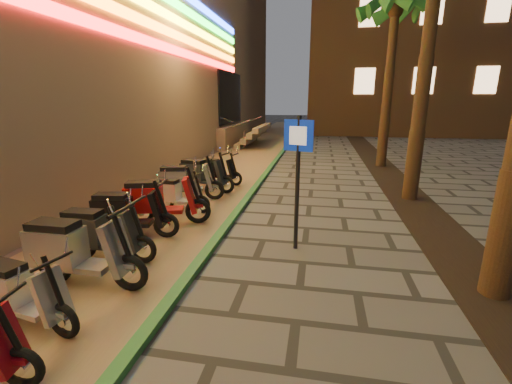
% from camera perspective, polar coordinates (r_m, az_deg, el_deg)
% --- Properties ---
extents(ground, '(120.00, 120.00, 0.00)m').
position_cam_1_polar(ground, '(4.15, -7.21, -26.14)').
color(ground, '#474442').
rests_on(ground, ground).
extents(parking_strip, '(3.40, 60.00, 0.01)m').
position_cam_1_polar(parking_strip, '(13.72, -5.01, 3.67)').
color(parking_strip, '#8C7251').
rests_on(parking_strip, ground).
extents(green_curb, '(0.18, 60.00, 0.10)m').
position_cam_1_polar(green_curb, '(13.36, 2.04, 3.61)').
color(green_curb, '#296D32').
rests_on(green_curb, ground).
extents(planting_strip, '(1.20, 40.00, 0.02)m').
position_cam_1_polar(planting_strip, '(8.79, 27.07, -4.58)').
color(planting_strip, black).
rests_on(planting_strip, ground).
extents(palm_d, '(2.97, 3.02, 7.16)m').
position_cam_1_polar(palm_d, '(15.50, 22.22, 26.13)').
color(palm_d, '#472D19').
rests_on(palm_d, ground).
extents(pedestrian_sign, '(0.52, 0.21, 2.47)m').
position_cam_1_polar(pedestrian_sign, '(6.14, 6.97, 4.46)').
color(pedestrian_sign, black).
rests_on(pedestrian_sign, ground).
extents(scooter_4, '(1.48, 0.64, 1.04)m').
position_cam_1_polar(scooter_4, '(5.23, -34.81, -13.59)').
color(scooter_4, black).
rests_on(scooter_4, ground).
extents(scooter_5, '(1.84, 0.65, 1.30)m').
position_cam_1_polar(scooter_5, '(5.81, -28.11, -8.59)').
color(scooter_5, black).
rests_on(scooter_5, ground).
extents(scooter_6, '(1.65, 0.58, 1.17)m').
position_cam_1_polar(scooter_6, '(6.53, -24.80, -6.19)').
color(scooter_6, black).
rests_on(scooter_6, ground).
extents(scooter_7, '(1.71, 0.71, 1.20)m').
position_cam_1_polar(scooter_7, '(7.37, -20.90, -3.27)').
color(scooter_7, black).
rests_on(scooter_7, ground).
extents(scooter_8, '(1.85, 0.95, 1.31)m').
position_cam_1_polar(scooter_8, '(7.88, -16.14, -1.34)').
color(scooter_8, black).
rests_on(scooter_8, ground).
extents(scooter_9, '(1.48, 0.56, 1.04)m').
position_cam_1_polar(scooter_9, '(8.81, -13.24, -0.22)').
color(scooter_9, black).
rests_on(scooter_9, ground).
extents(scooter_10, '(1.77, 0.80, 1.25)m').
position_cam_1_polar(scooter_10, '(9.68, -11.92, 1.79)').
color(scooter_10, black).
rests_on(scooter_10, ground).
extents(scooter_11, '(1.76, 0.77, 1.24)m').
position_cam_1_polar(scooter_11, '(10.57, -9.14, 3.03)').
color(scooter_11, black).
rests_on(scooter_11, ground).
extents(scooter_12, '(1.52, 0.67, 1.07)m').
position_cam_1_polar(scooter_12, '(11.43, -6.72, 3.65)').
color(scooter_12, black).
rests_on(scooter_12, ground).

